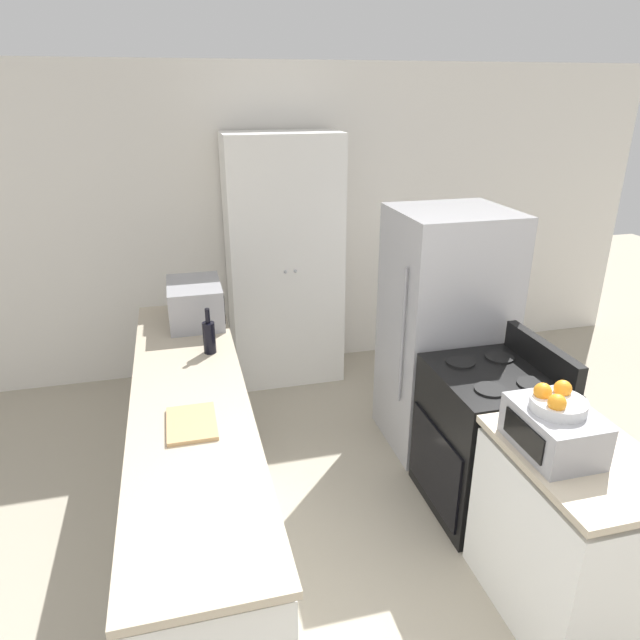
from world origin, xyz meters
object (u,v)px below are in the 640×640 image
object	(u,v)px
stove	(487,439)
microwave	(195,303)
wine_bottle	(209,336)
fruit_bowl	(557,401)
toaster_oven	(553,430)
pantry_cabinet	(284,262)
refrigerator	(444,332)

from	to	relation	value
stove	microwave	size ratio (longest dim) A/B	2.13
wine_bottle	fruit_bowl	size ratio (longest dim) A/B	1.19
stove	toaster_oven	distance (m)	0.91
stove	fruit_bowl	size ratio (longest dim) A/B	4.41
wine_bottle	fruit_bowl	xyz separation A→B (m)	(1.39, -1.38, 0.13)
pantry_cabinet	wine_bottle	bearing A→B (deg)	-118.67
pantry_cabinet	refrigerator	distance (m)	1.53
microwave	pantry_cabinet	bearing A→B (deg)	45.62
microwave	fruit_bowl	bearing A→B (deg)	-52.88
wine_bottle	fruit_bowl	bearing A→B (deg)	-44.82
pantry_cabinet	fruit_bowl	size ratio (longest dim) A/B	8.68
refrigerator	toaster_oven	bearing A→B (deg)	-97.66
refrigerator	microwave	world-z (taller)	refrigerator
refrigerator	toaster_oven	size ratio (longest dim) A/B	4.13
pantry_cabinet	toaster_oven	bearing A→B (deg)	-76.01
refrigerator	fruit_bowl	bearing A→B (deg)	-97.61
microwave	fruit_bowl	size ratio (longest dim) A/B	2.08
stove	microwave	world-z (taller)	microwave
stove	wine_bottle	world-z (taller)	wine_bottle
pantry_cabinet	refrigerator	xyz separation A→B (m)	(0.87, -1.25, -0.20)
toaster_oven	wine_bottle	bearing A→B (deg)	134.90
stove	refrigerator	xyz separation A→B (m)	(0.05, 0.74, 0.38)
microwave	toaster_oven	size ratio (longest dim) A/B	1.22
pantry_cabinet	microwave	size ratio (longest dim) A/B	4.18
fruit_bowl	stove	bearing A→B (deg)	78.35
refrigerator	toaster_oven	xyz separation A→B (m)	(-0.20, -1.46, 0.16)
fruit_bowl	pantry_cabinet	bearing A→B (deg)	104.10
wine_bottle	toaster_oven	size ratio (longest dim) A/B	0.70
microwave	toaster_oven	bearing A→B (deg)	-53.09
stove	refrigerator	bearing A→B (deg)	86.29
refrigerator	wine_bottle	xyz separation A→B (m)	(-1.59, -0.06, 0.16)
stove	refrigerator	size ratio (longest dim) A/B	0.63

